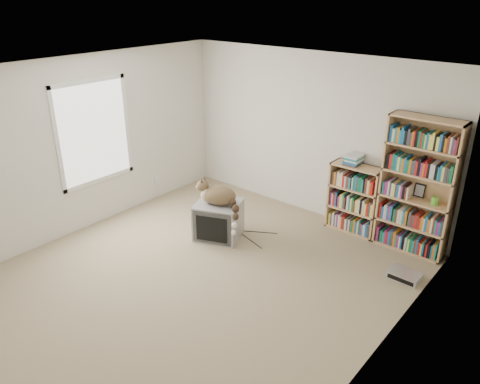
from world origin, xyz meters
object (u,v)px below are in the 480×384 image
Objects in this scene: cat at (221,199)px; bookcase_tall at (418,190)px; bookcase_short at (355,201)px; crt_tv at (219,220)px; dvd_player at (404,275)px.

bookcase_tall is at bearing 12.87° from cat.
bookcase_tall is 0.95m from bookcase_short.
crt_tv is 0.42× the size of bookcase_tall.
bookcase_short is at bearing 27.08° from cat.
dvd_player is at bearing -4.56° from cat.
bookcase_short reaches higher than crt_tv.
bookcase_tall is 4.84× the size of dvd_player.
cat reaches higher than dvd_player.
bookcase_tall is at bearing 9.70° from crt_tv.
crt_tv is 2.00m from bookcase_short.
bookcase_tall is (2.25, 1.42, 0.62)m from crt_tv.
cat reaches higher than crt_tv.
crt_tv is at bearing -163.49° from dvd_player.
bookcase_short is at bearing 23.00° from crt_tv.
dvd_player is at bearing -71.88° from bookcase_tall.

